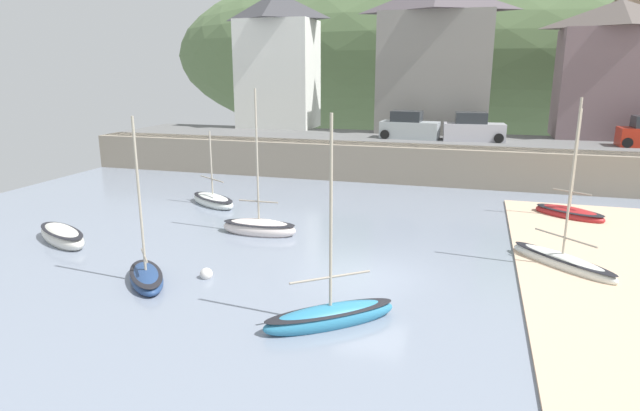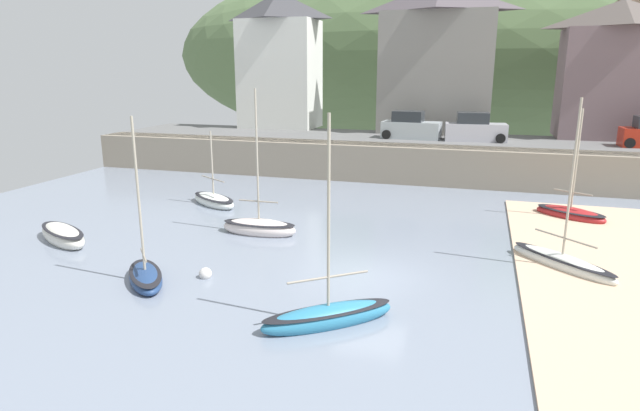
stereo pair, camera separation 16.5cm
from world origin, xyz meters
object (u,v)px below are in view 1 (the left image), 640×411
at_px(sailboat_tall_mast, 146,276).
at_px(sailboat_blue_trim, 330,315).
at_px(waterfront_building_right, 613,69).
at_px(sailboat_far_left, 569,213).
at_px(church_with_spire, 633,32).
at_px(fishing_boat_green, 62,236).
at_px(waterfront_building_centre, 435,58).
at_px(dinghy_open_wooden, 259,227).
at_px(rowboat_small_beached, 213,200).
at_px(parked_car_near_slipway, 409,127).
at_px(mooring_buoy, 206,274).
at_px(parked_car_by_wall, 473,129).
at_px(waterfront_building_left, 278,60).
at_px(motorboat_with_cabin, 562,261).

bearing_deg(sailboat_tall_mast, sailboat_blue_trim, 39.49).
relative_size(waterfront_building_right, sailboat_blue_trim, 1.51).
bearing_deg(sailboat_far_left, church_with_spire, 105.03).
bearing_deg(fishing_boat_green, waterfront_building_right, 72.82).
bearing_deg(waterfront_building_centre, sailboat_blue_trim, -90.56).
bearing_deg(sailboat_tall_mast, dinghy_open_wooden, 125.38).
bearing_deg(sailboat_blue_trim, dinghy_open_wooden, 86.99).
xyz_separation_m(rowboat_small_beached, fishing_boat_green, (-3.17, -7.70, 0.04)).
bearing_deg(parked_car_near_slipway, dinghy_open_wooden, -100.43).
relative_size(church_with_spire, mooring_buoy, 31.81).
height_order(fishing_boat_green, parked_car_by_wall, parked_car_by_wall).
relative_size(waterfront_building_left, parked_car_near_slipway, 2.59).
distance_m(motorboat_with_cabin, sailboat_tall_mast, 15.19).
height_order(waterfront_building_centre, fishing_boat_green, waterfront_building_centre).
xyz_separation_m(motorboat_with_cabin, parked_car_near_slipway, (-8.06, 17.90, 2.93)).
distance_m(waterfront_building_left, motorboat_with_cabin, 30.81).
bearing_deg(waterfront_building_centre, waterfront_building_left, 180.00).
bearing_deg(dinghy_open_wooden, parked_car_by_wall, 61.76).
xyz_separation_m(waterfront_building_left, rowboat_small_beached, (2.69, -17.47, -7.71)).
distance_m(waterfront_building_centre, waterfront_building_right, 12.42).
xyz_separation_m(waterfront_building_left, sailboat_far_left, (21.03, -14.86, -7.71)).
distance_m(fishing_boat_green, parked_car_near_slipway, 24.14).
bearing_deg(fishing_boat_green, sailboat_blue_trim, 11.27).
bearing_deg(waterfront_building_centre, parked_car_by_wall, -54.54).
bearing_deg(fishing_boat_green, waterfront_building_left, 117.37).
bearing_deg(church_with_spire, rowboat_small_beached, -138.64).
height_order(sailboat_blue_trim, parked_car_by_wall, sailboat_blue_trim).
bearing_deg(sailboat_tall_mast, sailboat_far_left, 89.63).
relative_size(sailboat_blue_trim, parked_car_near_slipway, 1.49).
xyz_separation_m(waterfront_building_centre, church_with_spire, (14.21, 4.00, 1.91)).
xyz_separation_m(dinghy_open_wooden, sailboat_tall_mast, (-1.57, -6.39, -0.06)).
bearing_deg(motorboat_with_cabin, waterfront_building_centre, 151.60).
distance_m(sailboat_far_left, parked_car_by_wall, 11.85).
bearing_deg(mooring_buoy, church_with_spire, 57.60).
bearing_deg(dinghy_open_wooden, waterfront_building_right, 49.31).
xyz_separation_m(waterfront_building_left, fishing_boat_green, (-0.48, -25.17, -7.67)).
distance_m(motorboat_with_cabin, fishing_boat_green, 20.38).
distance_m(fishing_boat_green, sailboat_tall_mast, 6.72).
bearing_deg(fishing_boat_green, motorboat_with_cabin, 36.28).
height_order(motorboat_with_cabin, parked_car_by_wall, motorboat_with_cabin).
bearing_deg(waterfront_building_centre, parked_car_near_slipway, -105.22).
height_order(church_with_spire, motorboat_with_cabin, church_with_spire).
distance_m(waterfront_building_centre, sailboat_blue_trim, 30.23).
bearing_deg(parked_car_by_wall, rowboat_small_beached, -141.04).
distance_m(waterfront_building_right, sailboat_blue_trim, 32.59).
distance_m(waterfront_building_right, sailboat_far_left, 16.94).
distance_m(sailboat_tall_mast, sailboat_blue_trim, 7.08).
distance_m(waterfront_building_left, parked_car_near_slipway, 13.36).
bearing_deg(sailboat_blue_trim, church_with_spire, 27.85).
height_order(motorboat_with_cabin, fishing_boat_green, motorboat_with_cabin).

